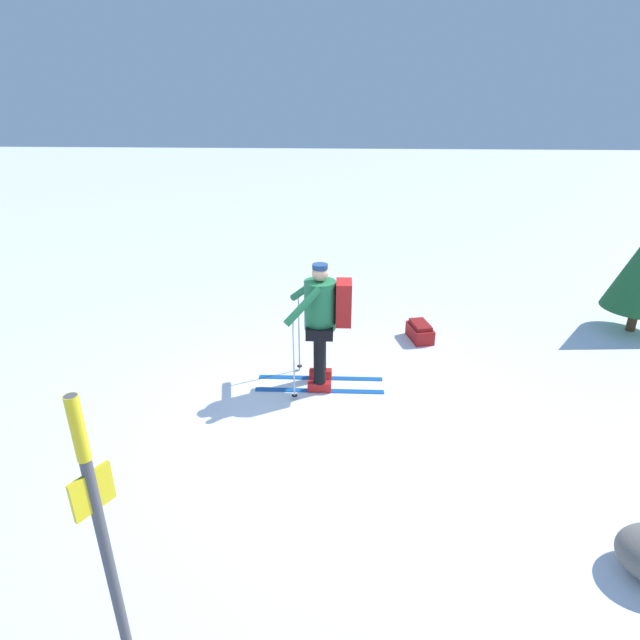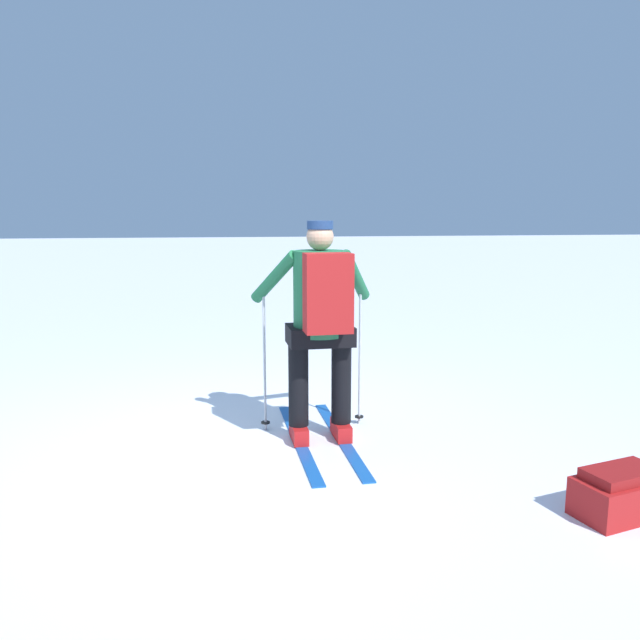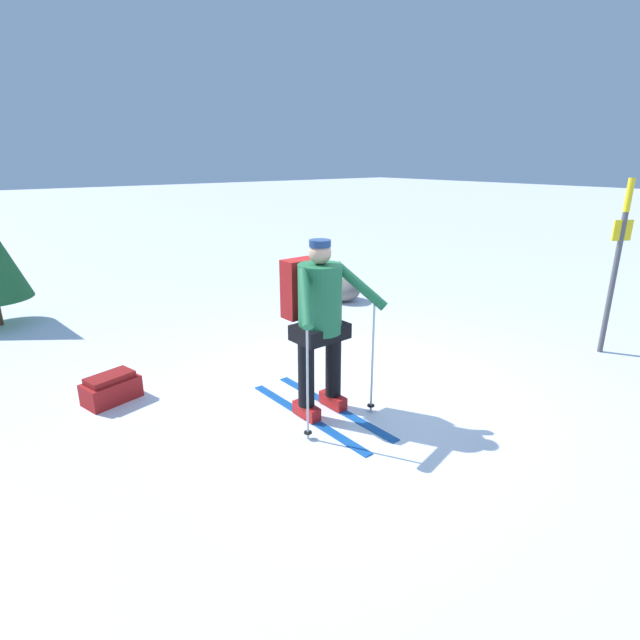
{
  "view_description": "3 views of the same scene",
  "coord_description": "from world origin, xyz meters",
  "px_view_note": "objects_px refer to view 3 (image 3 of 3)",
  "views": [
    {
      "loc": [
        0.26,
        -5.1,
        3.37
      ],
      "look_at": [
        -0.13,
        0.58,
        0.93
      ],
      "focal_mm": 28.0,
      "sensor_mm": 36.0,
      "label": 1
    },
    {
      "loc": [
        4.33,
        -0.15,
        1.71
      ],
      "look_at": [
        -0.13,
        0.58,
        0.93
      ],
      "focal_mm": 35.0,
      "sensor_mm": 36.0,
      "label": 2
    },
    {
      "loc": [
        -3.48,
        3.21,
        2.32
      ],
      "look_at": [
        -0.13,
        0.58,
        0.93
      ],
      "focal_mm": 28.0,
      "sensor_mm": 36.0,
      "label": 3
    }
  ],
  "objects_px": {
    "dropped_backpack": "(111,389)",
    "trail_marker": "(618,253)",
    "skier": "(317,314)",
    "rock_boulder": "(342,290)"
  },
  "relations": [
    {
      "from": "dropped_backpack",
      "to": "trail_marker",
      "type": "xyz_separation_m",
      "value": [
        -2.41,
        -5.21,
        1.12
      ]
    },
    {
      "from": "skier",
      "to": "trail_marker",
      "type": "bearing_deg",
      "value": -104.77
    },
    {
      "from": "skier",
      "to": "dropped_backpack",
      "type": "distance_m",
      "value": 2.23
    },
    {
      "from": "dropped_backpack",
      "to": "rock_boulder",
      "type": "xyz_separation_m",
      "value": [
        1.37,
        -4.18,
        0.05
      ]
    },
    {
      "from": "dropped_backpack",
      "to": "trail_marker",
      "type": "relative_size",
      "value": 0.27
    },
    {
      "from": "dropped_backpack",
      "to": "trail_marker",
      "type": "distance_m",
      "value": 5.84
    },
    {
      "from": "rock_boulder",
      "to": "skier",
      "type": "bearing_deg",
      "value": 136.12
    },
    {
      "from": "dropped_backpack",
      "to": "rock_boulder",
      "type": "distance_m",
      "value": 4.4
    },
    {
      "from": "skier",
      "to": "trail_marker",
      "type": "distance_m",
      "value": 3.85
    },
    {
      "from": "skier",
      "to": "trail_marker",
      "type": "height_order",
      "value": "trail_marker"
    }
  ]
}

